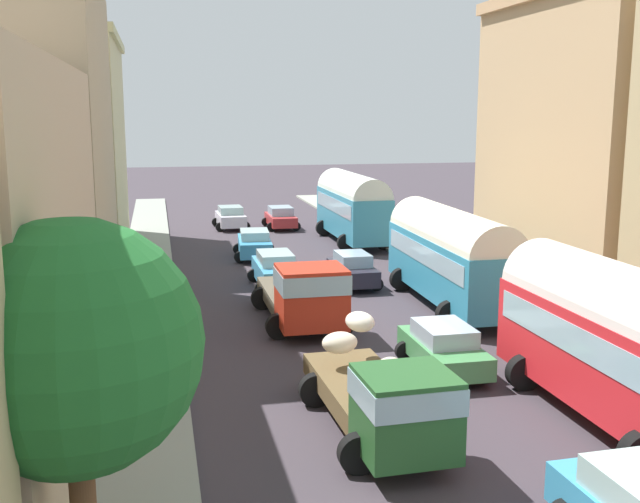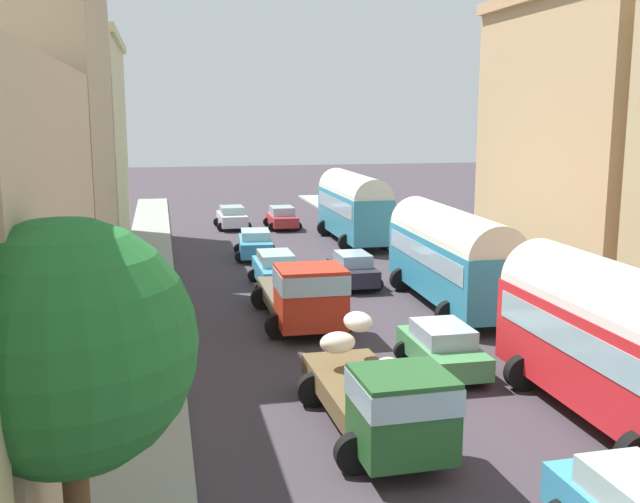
{
  "view_description": "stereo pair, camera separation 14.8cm",
  "coord_description": "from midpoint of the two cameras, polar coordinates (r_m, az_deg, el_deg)",
  "views": [
    {
      "loc": [
        -6.62,
        -6.46,
        7.77
      ],
      "look_at": [
        0.0,
        23.97,
        1.97
      ],
      "focal_mm": 42.12,
      "sensor_mm": 36.0,
      "label": 1
    },
    {
      "loc": [
        -6.47,
        -6.49,
        7.77
      ],
      "look_at": [
        0.0,
        23.97,
        1.97
      ],
      "focal_mm": 42.12,
      "sensor_mm": 36.0,
      "label": 2
    }
  ],
  "objects": [
    {
      "name": "car_0",
      "position": [
        33.71,
        -3.26,
        -1.39
      ],
      "size": [
        2.25,
        4.25,
        1.6
      ],
      "color": "#3E90BF",
      "rests_on": "ground"
    },
    {
      "name": "roadside_tree_0",
      "position": [
        11.57,
        -18.31,
        -6.96
      ],
      "size": [
        3.81,
        3.81,
        6.33
      ],
      "color": "brown",
      "rests_on": "ground"
    },
    {
      "name": "sidewalk_left",
      "position": [
        34.36,
        -12.87,
        -2.68
      ],
      "size": [
        2.5,
        70.0,
        0.14
      ],
      "primitive_type": "cube",
      "color": "gray",
      "rests_on": "ground"
    },
    {
      "name": "cargo_truck_1",
      "position": [
        27.21,
        -1.08,
        -3.15
      ],
      "size": [
        3.2,
        6.85,
        2.53
      ],
      "color": "red",
      "rests_on": "ground"
    },
    {
      "name": "parked_bus_1",
      "position": [
        30.59,
        10.03,
        -0.1
      ],
      "size": [
        3.34,
        9.59,
        3.98
      ],
      "color": "teal",
      "rests_on": "ground"
    },
    {
      "name": "car_5",
      "position": [
        33.98,
        2.64,
        -1.37
      ],
      "size": [
        2.17,
        3.75,
        1.52
      ],
      "color": "#25222E",
      "rests_on": "ground"
    },
    {
      "name": "parked_bus_0",
      "position": [
        20.18,
        21.9,
        -6.1
      ],
      "size": [
        3.31,
        8.53,
        4.08
      ],
      "color": "red",
      "rests_on": "ground"
    },
    {
      "name": "pedestrian_2",
      "position": [
        28.35,
        -14.52,
        -3.64
      ],
      "size": [
        0.41,
        0.41,
        1.71
      ],
      "color": "#515139",
      "rests_on": "ground"
    },
    {
      "name": "sidewalk_right",
      "position": [
        37.01,
        10.18,
        -1.63
      ],
      "size": [
        2.5,
        70.0,
        0.14
      ],
      "primitive_type": "cube",
      "color": "gray",
      "rests_on": "ground"
    },
    {
      "name": "car_2",
      "position": [
        51.13,
        -6.62,
        2.6
      ],
      "size": [
        2.38,
        3.8,
        1.51
      ],
      "color": "silver",
      "rests_on": "ground"
    },
    {
      "name": "car_6",
      "position": [
        50.86,
        -2.82,
        2.6
      ],
      "size": [
        2.28,
        3.84,
        1.49
      ],
      "color": "#B42D2D",
      "rests_on": "ground"
    },
    {
      "name": "parked_bus_2",
      "position": [
        45.13,
        2.65,
        3.61
      ],
      "size": [
        3.27,
        9.07,
        4.19
      ],
      "color": "teal",
      "rests_on": "ground"
    },
    {
      "name": "cargo_truck_0",
      "position": [
        18.01,
        4.9,
        -10.83
      ],
      "size": [
        3.03,
        6.63,
        2.33
      ],
      "color": "#245426",
      "rests_on": "ground"
    },
    {
      "name": "building_left_2",
      "position": [
        30.28,
        -21.34,
        6.98
      ],
      "size": [
        5.76,
        11.68,
        12.54
      ],
      "color": "tan",
      "rests_on": "ground"
    },
    {
      "name": "building_right_2",
      "position": [
        33.55,
        19.78,
        7.55
      ],
      "size": [
        5.56,
        11.05,
        12.7
      ],
      "color": "tan",
      "rests_on": "ground"
    },
    {
      "name": "ground_plane",
      "position": [
        34.98,
        -0.91,
        -2.29
      ],
      "size": [
        154.0,
        154.0,
        0.0
      ],
      "primitive_type": "plane",
      "color": "#3A333A"
    },
    {
      "name": "car_1",
      "position": [
        40.59,
        -4.83,
        0.58
      ],
      "size": [
        2.46,
        4.07,
        1.52
      ],
      "color": "#368BBD",
      "rests_on": "ground"
    },
    {
      "name": "car_4",
      "position": [
        23.24,
        9.45,
        -7.22
      ],
      "size": [
        2.28,
        3.91,
        1.46
      ],
      "color": "#458E4F",
      "rests_on": "ground"
    },
    {
      "name": "building_left_3",
      "position": [
        43.57,
        -17.41,
        7.64
      ],
      "size": [
        4.49,
        13.68,
        11.81
      ],
      "color": "beige",
      "rests_on": "ground"
    }
  ]
}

